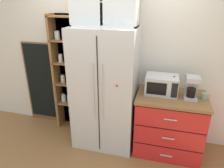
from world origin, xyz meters
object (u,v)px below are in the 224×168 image
refrigerator (105,89)px  mug_navy (173,94)px  microwave (162,85)px  bottle_green (173,89)px  coffee_maker (192,87)px  mug_sage (204,96)px  chalkboard_menu (42,83)px  bottle_amber (173,87)px

refrigerator → mug_navy: 0.96m
mug_navy → refrigerator: bearing=178.9°
microwave → bottle_green: size_ratio=1.72×
refrigerator → bottle_green: bearing=-1.4°
coffee_maker → mug_sage: bearing=3.7°
refrigerator → chalkboard_menu: (-1.29, 0.31, -0.16)m
mug_sage → bottle_amber: bottle_amber is taller
microwave → mug_sage: microwave is taller
microwave → bottle_amber: 0.16m
refrigerator → bottle_green: refrigerator is taller
mug_navy → bottle_green: size_ratio=0.46×
mug_navy → bottle_amber: bearing=91.4°
refrigerator → bottle_green: size_ratio=7.07×
mug_navy → microwave: bearing=153.1°
refrigerator → microwave: (0.80, 0.06, 0.13)m
bottle_green → chalkboard_menu: 2.28m
bottle_amber → chalkboard_menu: 2.27m
bottle_green → chalkboard_menu: chalkboard_menu is taller
refrigerator → microwave: 0.81m
refrigerator → mug_sage: 1.37m
microwave → coffee_maker: 0.39m
bottle_amber → bottle_green: bearing=-90.0°
refrigerator → microwave: size_ratio=4.11×
microwave → bottle_amber: (0.15, -0.00, -0.01)m
mug_navy → mug_sage: bearing=6.8°
refrigerator → coffee_maker: bearing=0.9°
microwave → chalkboard_menu: 2.12m
mug_sage → bottle_amber: bearing=175.8°
microwave → chalkboard_menu: bearing=173.2°
mug_navy → chalkboard_menu: (-2.24, 0.33, -0.21)m
mug_sage → bottle_green: bottle_green is taller
microwave → coffee_maker: bearing=-6.2°
coffee_maker → mug_navy: (-0.23, -0.04, -0.11)m
microwave → chalkboard_menu: chalkboard_menu is taller
coffee_maker → bottle_green: 0.24m
microwave → coffee_maker: size_ratio=1.42×
refrigerator → bottle_green: 0.96m
bottle_green → refrigerator: bearing=178.6°
mug_navy → chalkboard_menu: bearing=171.7°
microwave → bottle_amber: bottle_amber is taller
mug_sage → microwave: bearing=176.9°
coffee_maker → chalkboard_menu: (-2.47, 0.29, -0.32)m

